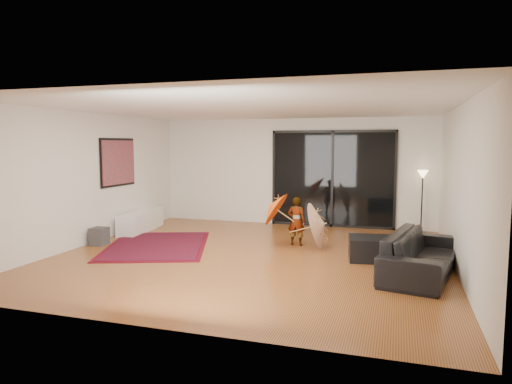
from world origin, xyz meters
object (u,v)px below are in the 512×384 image
at_px(ottoman, 369,248).
at_px(child, 296,221).
at_px(media_console, 141,221).
at_px(sofa, 421,254).

relative_size(ottoman, child, 0.71).
bearing_deg(ottoman, child, 153.28).
bearing_deg(media_console, ottoman, -18.61).
bearing_deg(sofa, ottoman, 61.87).
bearing_deg(sofa, media_console, 85.39).
relative_size(media_console, child, 1.71).
distance_m(media_console, ottoman, 5.49).
bearing_deg(child, ottoman, 155.02).
relative_size(sofa, child, 2.30).
xyz_separation_m(media_console, ottoman, (5.36, -1.17, -0.03)).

